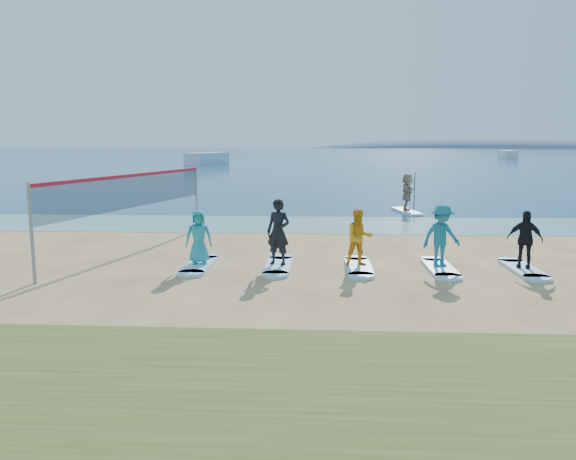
# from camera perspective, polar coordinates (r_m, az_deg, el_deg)

# --- Properties ---
(ground) EXTENTS (600.00, 600.00, 0.00)m
(ground) POSITION_cam_1_polar(r_m,az_deg,el_deg) (13.55, 1.40, -5.94)
(ground) COLOR tan
(ground) RESTS_ON ground
(shallow_water) EXTENTS (600.00, 600.00, 0.00)m
(shallow_water) POSITION_cam_1_polar(r_m,az_deg,el_deg) (23.84, 2.24, 0.58)
(shallow_water) COLOR teal
(shallow_water) RESTS_ON ground
(ocean) EXTENTS (600.00, 600.00, 0.00)m
(ocean) POSITION_cam_1_polar(r_m,az_deg,el_deg) (173.12, 3.17, 7.82)
(ocean) COLOR navy
(ocean) RESTS_ON ground
(island_ridge) EXTENTS (220.00, 56.00, 18.00)m
(island_ridge) POSITION_cam_1_polar(r_m,az_deg,el_deg) (327.08, 20.28, 7.83)
(island_ridge) COLOR slate
(island_ridge) RESTS_ON ground
(volleyball_net) EXTENTS (2.25, 8.83, 2.50)m
(volleyball_net) POSITION_cam_1_polar(r_m,az_deg,el_deg) (18.61, -15.51, 3.77)
(volleyball_net) COLOR gray
(volleyball_net) RESTS_ON ground
(paddleboard) EXTENTS (1.16, 3.07, 0.12)m
(paddleboard) POSITION_cam_1_polar(r_m,az_deg,el_deg) (28.42, 11.94, 1.86)
(paddleboard) COLOR silver
(paddleboard) RESTS_ON ground
(paddleboarder) EXTENTS (0.87, 1.75, 1.81)m
(paddleboarder) POSITION_cam_1_polar(r_m,az_deg,el_deg) (28.32, 12.01, 3.80)
(paddleboarder) COLOR tan
(paddleboarder) RESTS_ON paddleboard
(boat_offshore_a) EXTENTS (5.66, 9.07, 1.78)m
(boat_offshore_a) POSITION_cam_1_polar(r_m,az_deg,el_deg) (87.66, -8.19, 6.62)
(boat_offshore_a) COLOR silver
(boat_offshore_a) RESTS_ON ground
(boat_offshore_b) EXTENTS (2.30, 5.35, 1.73)m
(boat_offshore_b) POSITION_cam_1_polar(r_m,az_deg,el_deg) (120.43, 21.39, 6.72)
(boat_offshore_b) COLOR silver
(boat_offshore_b) RESTS_ON ground
(surfboard_0) EXTENTS (0.70, 2.20, 0.09)m
(surfboard_0) POSITION_cam_1_polar(r_m,az_deg,el_deg) (16.04, -8.98, -3.52)
(surfboard_0) COLOR #A4D8FF
(surfboard_0) RESTS_ON ground
(student_0) EXTENTS (0.80, 0.58, 1.51)m
(student_0) POSITION_cam_1_polar(r_m,az_deg,el_deg) (15.89, -9.05, -0.71)
(student_0) COLOR teal
(student_0) RESTS_ON surfboard_0
(surfboard_1) EXTENTS (0.70, 2.20, 0.09)m
(surfboard_1) POSITION_cam_1_polar(r_m,az_deg,el_deg) (15.73, -0.99, -3.67)
(surfboard_1) COLOR #A4D8FF
(surfboard_1) RESTS_ON ground
(student_1) EXTENTS (0.78, 0.65, 1.84)m
(student_1) POSITION_cam_1_polar(r_m,az_deg,el_deg) (15.54, -1.00, -0.20)
(student_1) COLOR black
(student_1) RESTS_ON surfboard_1
(surfboard_2) EXTENTS (0.70, 2.20, 0.09)m
(surfboard_2) POSITION_cam_1_polar(r_m,az_deg,el_deg) (15.72, 7.17, -3.74)
(surfboard_2) COLOR #A4D8FF
(surfboard_2) RESTS_ON ground
(student_2) EXTENTS (0.85, 0.71, 1.57)m
(student_2) POSITION_cam_1_polar(r_m,az_deg,el_deg) (15.56, 7.23, -0.77)
(student_2) COLOR orange
(student_2) RESTS_ON surfboard_2
(surfboard_3) EXTENTS (0.70, 2.20, 0.09)m
(surfboard_3) POSITION_cam_1_polar(r_m,az_deg,el_deg) (16.03, 15.18, -3.74)
(surfboard_3) COLOR #A4D8FF
(surfboard_3) RESTS_ON ground
(student_3) EXTENTS (1.26, 0.97, 1.71)m
(student_3) POSITION_cam_1_polar(r_m,az_deg,el_deg) (15.86, 15.31, -0.56)
(student_3) COLOR #1A6C81
(student_3) RESTS_ON surfboard_3
(surfboard_4) EXTENTS (0.70, 2.20, 0.09)m
(surfboard_4) POSITION_cam_1_polar(r_m,az_deg,el_deg) (16.64, 22.74, -3.67)
(surfboard_4) COLOR #A4D8FF
(surfboard_4) RESTS_ON ground
(student_4) EXTENTS (0.99, 0.73, 1.56)m
(student_4) POSITION_cam_1_polar(r_m,az_deg,el_deg) (16.49, 22.92, -0.87)
(student_4) COLOR black
(student_4) RESTS_ON surfboard_4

